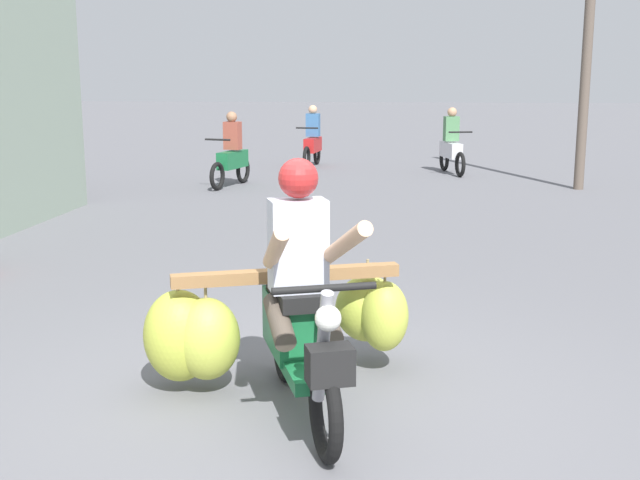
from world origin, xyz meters
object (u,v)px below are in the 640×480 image
motorbike_main_loaded (280,318)px  motorbike_distant_ahead_right (232,156)px  motorbike_distant_far_ahead (313,142)px  utility_pole (590,2)px  motorbike_distant_ahead_left (451,147)px

motorbike_main_loaded → motorbike_distant_ahead_right: bearing=104.1°
motorbike_distant_ahead_right → motorbike_distant_far_ahead: 3.65m
motorbike_main_loaded → motorbike_distant_ahead_right: (-2.51, 9.95, 0.05)m
motorbike_distant_ahead_right → utility_pole: size_ratio=0.24×
motorbike_main_loaded → motorbike_distant_ahead_right: 10.26m
motorbike_distant_ahead_left → motorbike_distant_far_ahead: size_ratio=0.98×
motorbike_main_loaded → utility_pole: (3.93, 10.23, 2.82)m
motorbike_distant_ahead_left → motorbike_main_loaded: bearing=-97.8°
motorbike_distant_ahead_right → motorbike_distant_far_ahead: size_ratio=0.98×
motorbike_main_loaded → motorbike_distant_far_ahead: motorbike_main_loaded is taller
motorbike_distant_ahead_right → utility_pole: 7.01m
motorbike_distant_far_ahead → utility_pole: (5.32, -3.19, 2.76)m
motorbike_distant_ahead_right → motorbike_main_loaded: bearing=-75.9°
motorbike_distant_ahead_left → utility_pole: size_ratio=0.24×
motorbike_distant_ahead_right → motorbike_distant_far_ahead: same height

